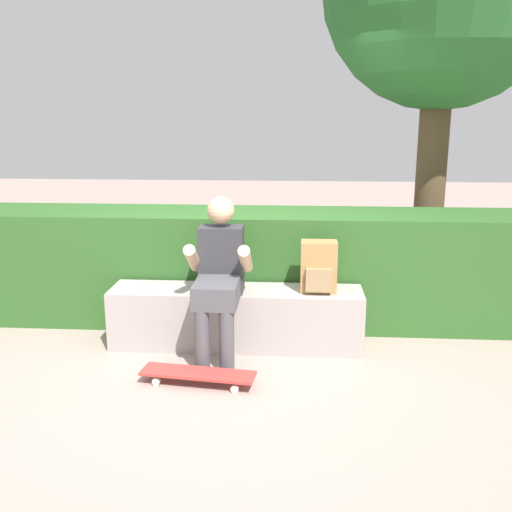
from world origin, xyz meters
name	(u,v)px	position (x,y,z in m)	size (l,w,h in m)	color
ground_plane	(232,361)	(0.00, 0.00, 0.00)	(24.00, 24.00, 0.00)	gray
bench_main	(236,317)	(0.00, 0.32, 0.24)	(2.01, 0.43, 0.47)	#A19692
person_skater	(219,273)	(-0.11, 0.11, 0.67)	(0.49, 0.62, 1.22)	#333338
skateboard_near_person	(198,374)	(-0.20, -0.40, 0.07)	(0.82, 0.30, 0.09)	#BC3833
backpack_on_bench	(319,267)	(0.65, 0.31, 0.67)	(0.28, 0.23, 0.40)	#A37A47
hedge_row	(292,267)	(0.44, 0.96, 0.50)	(5.99, 0.77, 0.99)	#2C5923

